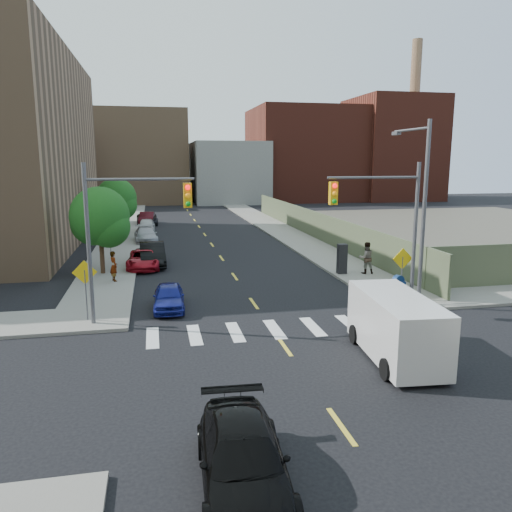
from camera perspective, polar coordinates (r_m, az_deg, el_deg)
name	(u,v)px	position (r m, az deg, el deg)	size (l,w,h in m)	color
ground	(299,367)	(17.85, 4.96, -12.54)	(160.00, 160.00, 0.00)	black
sidewalk_nw	(127,224)	(57.68, -14.56, 3.59)	(3.50, 73.00, 0.15)	gray
sidewalk_ne	(262,220)	(58.94, 0.69, 4.10)	(3.50, 73.00, 0.15)	gray
fence_north	(313,224)	(46.34, 6.52, 3.62)	(0.12, 44.00, 2.50)	#525B40
gravel_lot	(476,229)	(56.65, 23.84, 2.84)	(36.00, 42.00, 0.06)	#595447
bg_bldg_west	(41,167)	(87.39, -23.35, 9.34)	(14.00, 18.00, 12.00)	#592319
bg_bldg_midwest	(144,157)	(87.68, -12.69, 10.94)	(14.00, 16.00, 15.00)	#8C6B4C
bg_bldg_center	(228,172)	(86.64, -3.22, 9.54)	(12.00, 16.00, 10.00)	gray
bg_bldg_east	(303,155)	(91.67, 5.43, 11.46)	(18.00, 18.00, 16.00)	#592319
bg_bldg_fareast	(391,149)	(95.77, 15.20, 11.71)	(14.00, 16.00, 18.00)	#592319
smokestack	(413,121)	(97.85, 17.51, 14.50)	(1.80, 1.80, 28.00)	#8C6B4C
signal_nw	(125,222)	(21.85, -14.79, 3.81)	(4.59, 0.30, 7.00)	#59595E
signal_ne	(387,215)	(24.33, 14.70, 4.51)	(4.59, 0.30, 7.00)	#59595E
streetlight_ne	(421,199)	(26.10, 18.29, 6.26)	(0.25, 3.70, 9.00)	#59595E
warn_sign_nw	(85,279)	(22.95, -18.95, -2.52)	(1.06, 0.06, 2.83)	#59595E
warn_sign_ne	(402,265)	(25.71, 16.37, -0.97)	(1.06, 0.06, 2.83)	#59595E
warn_sign_midwest	(110,234)	(36.16, -16.36, 2.38)	(1.06, 0.06, 2.83)	#59595E
tree_west_near	(100,220)	(32.08, -17.41, 3.96)	(3.66, 3.64, 5.52)	#332114
tree_west_far	(116,201)	(46.96, -15.66, 6.12)	(3.66, 3.64, 5.52)	#332114
parked_car_blue	(169,297)	(24.46, -9.93, -4.61)	(1.45, 3.61, 1.23)	navy
parked_car_black	(152,254)	(34.67, -11.76, 0.20)	(1.64, 4.71, 1.55)	black
parked_car_red	(144,259)	(33.93, -12.67, -0.32)	(2.09, 4.52, 1.26)	#A5101D
parked_car_silver	(146,235)	(44.51, -12.48, 2.37)	(1.86, 4.58, 1.33)	#A8A9B0
parked_car_white	(146,226)	(50.55, -12.41, 3.40)	(1.64, 4.06, 1.38)	silver
parked_car_maroon	(147,219)	(56.27, -12.36, 4.18)	(1.53, 4.40, 1.45)	#3D0C12
parked_car_grey	(147,219)	(56.81, -12.35, 4.19)	(2.22, 4.82, 1.34)	black
black_sedan	(243,459)	(11.75, -1.52, -22.19)	(1.92, 4.71, 1.37)	black
cargo_van	(394,324)	(18.91, 15.52, -7.54)	(2.50, 5.30, 2.35)	silver
mailbox	(398,290)	(25.33, 15.88, -3.77)	(0.69, 0.59, 1.45)	navy
payphone	(342,259)	(31.32, 9.80, -0.31)	(0.55, 0.45, 1.85)	black
pedestrian_west	(114,266)	(30.06, -15.95, -1.13)	(0.64, 0.42, 1.77)	gray
pedestrian_east	(366,258)	(31.59, 12.47, -0.21)	(0.96, 0.75, 1.97)	gray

